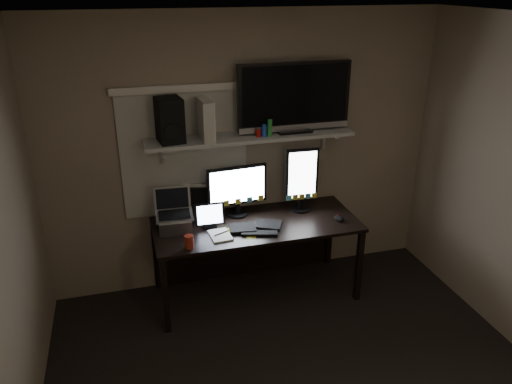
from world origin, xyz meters
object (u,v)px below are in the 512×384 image
object	(u,v)px
tv	(294,98)
game_console	(206,120)
laptop	(174,212)
monitor_portrait	(302,180)
mouse	(339,218)
desk	(253,234)
keyboard	(256,227)
tablet	(210,215)
monitor_landscape	(237,191)
cup	(189,242)
speaker	(170,120)

from	to	relation	value
tv	game_console	distance (m)	0.78
laptop	monitor_portrait	bearing A→B (deg)	8.18
monitor_portrait	mouse	size ratio (longest dim) A/B	5.54
laptop	tv	xyz separation A→B (m)	(1.09, 0.14, 0.87)
mouse	laptop	bearing A→B (deg)	162.22
desk	keyboard	bearing A→B (deg)	-98.49
monitor_portrait	tablet	distance (m)	0.91
monitor_landscape	monitor_portrait	distance (m)	0.60
cup	tv	xyz separation A→B (m)	(1.02, 0.47, 0.99)
monitor_landscape	tv	world-z (taller)	tv
monitor_landscape	game_console	distance (m)	0.72
monitor_portrait	game_console	bearing A→B (deg)	-179.53
keyboard	mouse	distance (m)	0.76
speaker	monitor_landscape	bearing A→B (deg)	-5.80
keyboard	monitor_portrait	bearing A→B (deg)	42.02
monitor_portrait	speaker	size ratio (longest dim) A/B	1.68
cup	monitor_landscape	bearing A→B (deg)	42.92
desk	monitor_landscape	distance (m)	0.44
monitor_landscape	tablet	bearing A→B (deg)	-154.46
laptop	game_console	xyz separation A→B (m)	(0.32, 0.12, 0.74)
tablet	cup	world-z (taller)	tablet
laptop	speaker	xyz separation A→B (m)	(0.03, 0.13, 0.76)
tablet	monitor_portrait	bearing A→B (deg)	8.65
game_console	speaker	world-z (taller)	speaker
mouse	laptop	world-z (taller)	laptop
monitor_landscape	mouse	xyz separation A→B (m)	(0.85, -0.35, -0.22)
monitor_landscape	game_console	size ratio (longest dim) A/B	1.65
desk	keyboard	distance (m)	0.29
cup	tv	distance (m)	1.50
laptop	speaker	world-z (taller)	speaker
tablet	cup	distance (m)	0.38
tv	laptop	bearing A→B (deg)	-172.89
tv	game_console	world-z (taller)	tv
keyboard	game_console	distance (m)	1.00
tablet	tv	size ratio (longest dim) A/B	0.26
tablet	speaker	distance (m)	0.87
mouse	laptop	xyz separation A→B (m)	(-1.43, 0.20, 0.16)
keyboard	speaker	bearing A→B (deg)	172.72
monitor_landscape	speaker	bearing A→B (deg)	176.35
tablet	mouse	bearing A→B (deg)	-7.88
monitor_landscape	mouse	world-z (taller)	monitor_landscape
monitor_portrait	speaker	distance (m)	1.31
desk	tablet	size ratio (longest dim) A/B	6.95
monitor_portrait	tv	xyz separation A→B (m)	(-0.08, 0.04, 0.74)
monitor_landscape	cup	world-z (taller)	monitor_landscape
laptop	cup	world-z (taller)	laptop
speaker	cup	bearing A→B (deg)	-91.93
desk	speaker	distance (m)	1.30
cup	mouse	bearing A→B (deg)	5.49
desk	tv	world-z (taller)	tv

